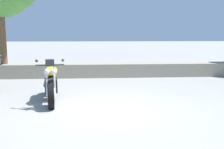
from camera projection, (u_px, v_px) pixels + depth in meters
ground_plane at (105, 110)px, 5.88m from camera, size 120.00×120.00×0.00m
stone_wall at (100, 70)px, 10.57m from camera, size 36.00×0.80×0.55m
motorcycle_yellow_centre at (51, 83)px, 6.63m from camera, size 0.74×2.06×1.18m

